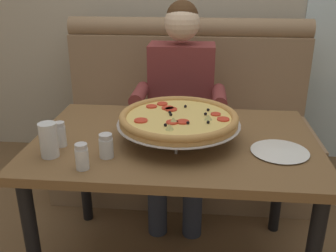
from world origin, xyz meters
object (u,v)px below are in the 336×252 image
Objects in this scene: booth_bench at (185,129)px; pizza at (179,119)px; drinking_glass at (49,142)px; diner_main at (180,98)px; shaker_parmesan at (82,158)px; plate_near_left at (280,150)px; shaker_oregano at (60,136)px; shaker_pepper_flakes at (106,147)px; dining_table at (175,155)px.

pizza is (0.02, -0.91, 0.42)m from booth_bench.
drinking_glass is (-0.51, -0.21, -0.04)m from pizza.
shaker_parmesan is (-0.31, -0.95, 0.06)m from diner_main.
booth_bench is 1.00m from pizza.
pizza is 5.26× the size of shaker_parmesan.
booth_bench is 11.83× the size of drinking_glass.
shaker_oregano is at bearing -178.47° from plate_near_left.
plate_near_left is at bearing 1.53° from shaker_oregano.
shaker_pepper_flakes is 0.23m from drinking_glass.
diner_main is 0.89m from shaker_oregano.
shaker_parmesan is (-0.34, -0.31, -0.06)m from pizza.
booth_bench reaches higher than drinking_glass.
diner_main is 2.34× the size of pizza.
diner_main is 12.73× the size of shaker_pepper_flakes.
diner_main is at bearing 93.03° from pizza.
plate_near_left is at bearing -65.86° from booth_bench.
shaker_pepper_flakes is (0.07, 0.11, -0.00)m from shaker_parmesan.
plate_near_left is (0.77, 0.22, -0.03)m from shaker_parmesan.
diner_main reaches higher than booth_bench.
shaker_pepper_flakes is 0.70× the size of drinking_glass.
drinking_glass is (-0.94, -0.12, 0.05)m from plate_near_left.
diner_main is (-0.02, 0.62, 0.07)m from dining_table.
shaker_pepper_flakes is at bearing -21.09° from shaker_oregano.
shaker_pepper_flakes is (-0.26, -0.22, 0.13)m from dining_table.
dining_table is 0.63m from diner_main.
shaker_parmesan is 1.03× the size of shaker_pepper_flakes.
booth_bench is 1.19m from shaker_oregano.
dining_table is at bearing 25.12° from drinking_glass.
booth_bench is 15.53× the size of shaker_oregano.
booth_bench is at bearing 66.31° from drinking_glass.
booth_bench is 16.42× the size of shaker_parmesan.
booth_bench is 1.28m from drinking_glass.
plate_near_left is 1.68× the size of drinking_glass.
plate_near_left is at bearing 15.62° from shaker_parmesan.
dining_table is at bearing 166.66° from plate_near_left.
booth_bench is 1.31m from shaker_parmesan.
booth_bench is at bearing 86.27° from diner_main.
drinking_glass is at bearing -176.35° from shaker_pepper_flakes.
booth_bench is 1.33× the size of diner_main.
drinking_glass reaches higher than pizza.
pizza is (0.03, -0.64, 0.11)m from diner_main.
pizza is at bearing 168.18° from plate_near_left.
drinking_glass is at bearing -157.10° from pizza.
plate_near_left is at bearing -57.57° from diner_main.
shaker_parmesan is 0.19m from drinking_glass.
booth_bench is 1.19m from shaker_pepper_flakes.
diner_main is at bearing 91.59° from dining_table.
diner_main is 8.88× the size of drinking_glass.
shaker_pepper_flakes reaches higher than plate_near_left.
shaker_parmesan is (-0.33, -1.21, 0.37)m from booth_bench.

